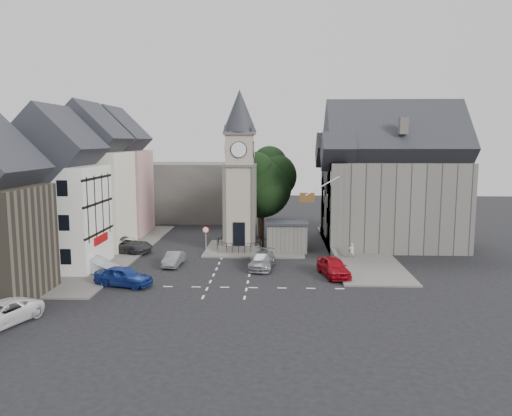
{
  "coord_description": "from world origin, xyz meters",
  "views": [
    {
      "loc": [
        3.8,
        -42.48,
        11.18
      ],
      "look_at": [
        1.77,
        5.0,
        4.75
      ],
      "focal_mm": 35.0,
      "sensor_mm": 36.0,
      "label": 1
    }
  ],
  "objects_px": {
    "clock_tower": "(240,171)",
    "car_west_blue": "(124,276)",
    "stone_shelter": "(287,236)",
    "car_east_red": "(333,267)",
    "pedestrian": "(351,251)"
  },
  "relations": [
    {
      "from": "stone_shelter",
      "to": "pedestrian",
      "type": "xyz_separation_m",
      "value": [
        6.1,
        -3.22,
        -0.78
      ]
    },
    {
      "from": "clock_tower",
      "to": "car_west_blue",
      "type": "height_order",
      "value": "clock_tower"
    },
    {
      "from": "clock_tower",
      "to": "stone_shelter",
      "type": "height_order",
      "value": "clock_tower"
    },
    {
      "from": "car_west_blue",
      "to": "clock_tower",
      "type": "bearing_deg",
      "value": -16.14
    },
    {
      "from": "clock_tower",
      "to": "car_east_red",
      "type": "bearing_deg",
      "value": -49.39
    },
    {
      "from": "clock_tower",
      "to": "car_west_blue",
      "type": "distance_m",
      "value": 17.3
    },
    {
      "from": "car_west_blue",
      "to": "pedestrian",
      "type": "distance_m",
      "value": 21.3
    },
    {
      "from": "stone_shelter",
      "to": "car_west_blue",
      "type": "xyz_separation_m",
      "value": [
        -12.86,
        -12.94,
        -0.77
      ]
    },
    {
      "from": "clock_tower",
      "to": "pedestrian",
      "type": "xyz_separation_m",
      "value": [
        10.9,
        -3.71,
        -7.36
      ]
    },
    {
      "from": "car_west_blue",
      "to": "car_east_red",
      "type": "relative_size",
      "value": 0.98
    },
    {
      "from": "stone_shelter",
      "to": "car_east_red",
      "type": "relative_size",
      "value": 0.92
    },
    {
      "from": "stone_shelter",
      "to": "car_east_red",
      "type": "distance_m",
      "value": 10.15
    },
    {
      "from": "car_east_red",
      "to": "pedestrian",
      "type": "bearing_deg",
      "value": 56.74
    },
    {
      "from": "stone_shelter",
      "to": "car_east_red",
      "type": "bearing_deg",
      "value": -68.56
    },
    {
      "from": "car_east_red",
      "to": "pedestrian",
      "type": "xyz_separation_m",
      "value": [
        2.4,
        6.21,
        -0.03
      ]
    }
  ]
}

